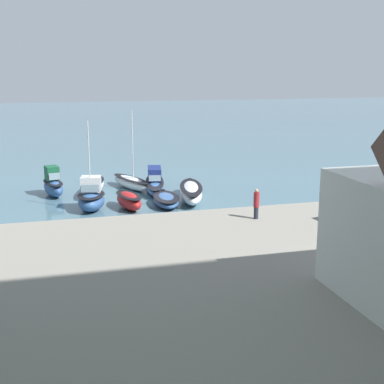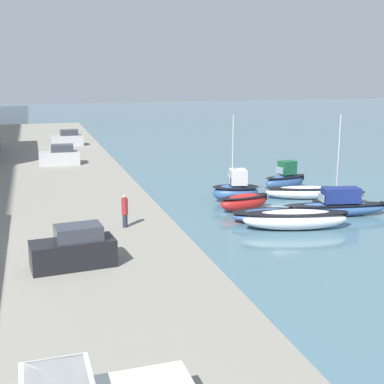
{
  "view_description": "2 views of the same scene",
  "coord_description": "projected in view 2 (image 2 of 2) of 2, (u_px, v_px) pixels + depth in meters",
  "views": [
    {
      "loc": [
        9.5,
        47.05,
        11.81
      ],
      "look_at": [
        -1.77,
        5.83,
        2.02
      ],
      "focal_mm": 50.0,
      "sensor_mm": 36.0,
      "label": 1
    },
    {
      "loc": [
        -37.03,
        18.69,
        11.38
      ],
      "look_at": [
        4.36,
        6.33,
        1.56
      ],
      "focal_mm": 50.0,
      "sensor_mm": 36.0,
      "label": 2
    }
  ],
  "objects": [
    {
      "name": "moored_boat_0",
      "position": [
        295.0,
        219.0,
        39.09
      ],
      "size": [
        3.74,
        8.16,
        1.5
      ],
      "rotation": [
        0.0,
        0.0,
        -0.22
      ],
      "color": "silver",
      "rests_on": "ground_plane"
    },
    {
      "name": "moored_boat_4",
      "position": [
        336.0,
        206.0,
        42.73
      ],
      "size": [
        3.27,
        8.71,
        2.3
      ],
      "rotation": [
        0.0,
        0.0,
        -0.18
      ],
      "color": "#33568E",
      "rests_on": "ground_plane"
    },
    {
      "name": "moored_boat_5",
      "position": [
        339.0,
        200.0,
        45.19
      ],
      "size": [
        3.83,
        6.88,
        7.94
      ],
      "rotation": [
        0.0,
        0.0,
        0.35
      ],
      "color": "white",
      "rests_on": "ground_plane"
    },
    {
      "name": "moored_boat_6",
      "position": [
        305.0,
        192.0,
        48.55
      ],
      "size": [
        3.7,
        7.56,
        1.18
      ],
      "rotation": [
        0.0,
        0.0,
        -0.27
      ],
      "color": "white",
      "rests_on": "ground_plane"
    },
    {
      "name": "moored_boat_7",
      "position": [
        285.0,
        179.0,
        51.95
      ],
      "size": [
        2.49,
        4.72,
        2.87
      ],
      "rotation": [
        0.0,
        0.0,
        0.21
      ],
      "color": "#33568E",
      "rests_on": "ground_plane"
    },
    {
      "name": "ground_plane",
      "position": [
        284.0,
        218.0,
        42.34
      ],
      "size": [
        320.0,
        320.0,
        0.0
      ],
      "primitive_type": "plane",
      "color": "slate"
    },
    {
      "name": "parked_car_3",
      "position": [
        60.0,
        156.0,
        56.73
      ],
      "size": [
        2.04,
        4.3,
        2.16
      ],
      "rotation": [
        0.0,
        0.0,
        -0.06
      ],
      "color": "#B7B7BC",
      "rests_on": "quay_promenade"
    },
    {
      "name": "moored_boat_3",
      "position": [
        236.0,
        190.0,
        47.3
      ],
      "size": [
        3.06,
        4.51,
        7.71
      ],
      "rotation": [
        0.0,
        0.0,
        -0.19
      ],
      "color": "#33568E",
      "rests_on": "ground_plane"
    },
    {
      "name": "parked_car_1",
      "position": [
        67.0,
        139.0,
        71.02
      ],
      "size": [
        1.97,
        4.27,
        2.16
      ],
      "rotation": [
        0.0,
        0.0,
        0.04
      ],
      "color": "#B7B7BC",
      "rests_on": "quay_promenade"
    },
    {
      "name": "person_on_quay",
      "position": [
        125.0,
        211.0,
        33.93
      ],
      "size": [
        0.4,
        0.4,
        2.14
      ],
      "color": "#232838",
      "rests_on": "quay_promenade"
    },
    {
      "name": "parked_car_0",
      "position": [
        74.0,
        249.0,
        27.11
      ],
      "size": [
        2.2,
        4.36,
        2.16
      ],
      "rotation": [
        0.0,
        0.0,
        0.1
      ],
      "color": "black",
      "rests_on": "quay_promenade"
    },
    {
      "name": "moored_boat_2",
      "position": [
        244.0,
        202.0,
        44.28
      ],
      "size": [
        2.49,
        4.7,
        1.45
      ],
      "rotation": [
        0.0,
        0.0,
        0.19
      ],
      "color": "red",
      "rests_on": "ground_plane"
    },
    {
      "name": "moored_boat_1",
      "position": [
        265.0,
        215.0,
        41.27
      ],
      "size": [
        2.69,
        5.46,
        0.94
      ],
      "rotation": [
        0.0,
        0.0,
        -0.09
      ],
      "color": "#33568E",
      "rests_on": "ground_plane"
    }
  ]
}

